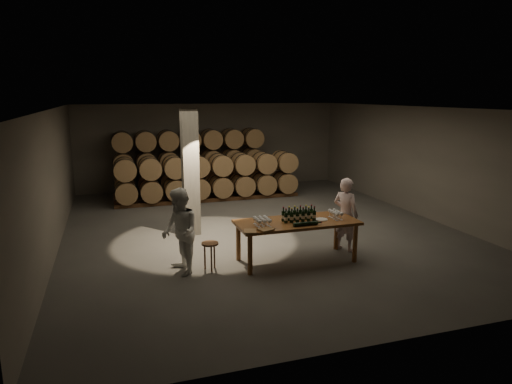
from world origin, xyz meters
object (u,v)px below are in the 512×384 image
object	(u,v)px
tasting_table	(297,226)
person_man	(346,214)
person_woman	(180,232)
notebook_near	(266,230)
bottle_cluster	(299,216)
plate	(321,219)
stool	(210,248)

from	to	relation	value
tasting_table	person_man	distance (m)	1.38
tasting_table	person_woman	xyz separation A→B (m)	(-2.48, 0.07, 0.08)
notebook_near	tasting_table	bearing A→B (deg)	8.05
tasting_table	notebook_near	size ratio (longest dim) A/B	9.35
tasting_table	bottle_cluster	bearing A→B (deg)	-6.79
plate	notebook_near	size ratio (longest dim) A/B	0.98
stool	plate	bearing A→B (deg)	-3.60
stool	person_man	world-z (taller)	person_man
tasting_table	person_man	world-z (taller)	person_man
stool	person_woman	bearing A→B (deg)	-179.05
person_man	bottle_cluster	bearing A→B (deg)	73.16
stool	person_woman	distance (m)	0.72
tasting_table	bottle_cluster	xyz separation A→B (m)	(0.04, -0.00, 0.22)
person_man	person_woman	distance (m)	3.84
plate	notebook_near	xyz separation A→B (m)	(-1.39, -0.38, 0.01)
tasting_table	person_woman	distance (m)	2.49
tasting_table	stool	xyz separation A→B (m)	(-1.88, 0.08, -0.32)
notebook_near	stool	xyz separation A→B (m)	(-1.03, 0.53, -0.44)
bottle_cluster	stool	size ratio (longest dim) A/B	1.26
plate	person_man	bearing A→B (deg)	26.10
stool	person_man	size ratio (longest dim) A/B	0.34
person_woman	stool	bearing A→B (deg)	82.00
bottle_cluster	notebook_near	size ratio (longest dim) A/B	2.62
tasting_table	plate	distance (m)	0.56
bottle_cluster	notebook_near	bearing A→B (deg)	-153.51
bottle_cluster	person_man	size ratio (longest dim) A/B	0.43
plate	stool	size ratio (longest dim) A/B	0.47
tasting_table	notebook_near	world-z (taller)	notebook_near
plate	person_woman	world-z (taller)	person_woman
stool	person_man	xyz separation A→B (m)	(3.22, 0.24, 0.38)
tasting_table	stool	world-z (taller)	tasting_table
person_man	plate	bearing A→B (deg)	85.12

